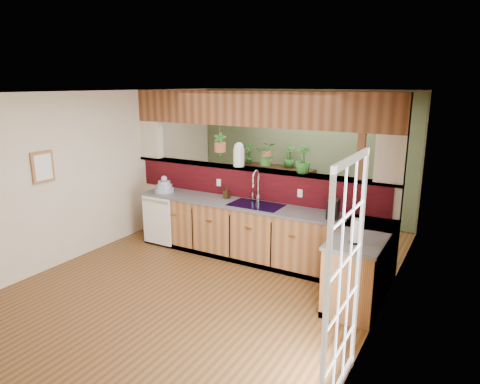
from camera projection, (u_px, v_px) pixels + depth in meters
The scene contains 27 objects.
ground at pixel (209, 280), 6.08m from camera, with size 4.60×7.00×0.01m, color brown.
ceiling at pixel (205, 92), 5.43m from camera, with size 4.60×7.00×0.01m, color brown.
wall_back at pixel (302, 155), 8.71m from camera, with size 4.60×0.02×2.60m, color beige.
wall_left at pixel (87, 174), 6.85m from camera, with size 0.02×7.00×2.60m, color beige.
wall_right at pixel (382, 217), 4.66m from camera, with size 0.02×7.00×2.60m, color beige.
pass_through_partition at pixel (255, 180), 6.91m from camera, with size 4.60×0.21×2.60m.
pass_through_ledge at pixel (253, 169), 6.88m from camera, with size 4.60×0.21×0.04m, color brown.
header_beam at pixel (254, 109), 6.64m from camera, with size 4.60×0.15×0.55m, color brown.
sage_backwall at pixel (302, 155), 8.69m from camera, with size 4.55×0.02×2.55m, color #566847.
countertop at pixel (288, 241), 6.30m from camera, with size 4.14×1.52×0.90m.
dishwasher at pixel (157, 221), 7.23m from camera, with size 0.58×0.03×0.82m.
navy_sink at pixel (256, 210), 6.58m from camera, with size 0.82×0.50×0.18m.
french_door at pixel (344, 285), 3.64m from camera, with size 0.06×1.02×2.16m, color white.
framed_print at pixel (43, 167), 6.10m from camera, with size 0.04×0.35×0.45m.
faucet at pixel (257, 185), 6.65m from camera, with size 0.23×0.23×0.52m.
dish_stack at pixel (164, 187), 7.30m from camera, with size 0.33×0.33×0.29m.
soap_dispenser at pixel (227, 192), 6.92m from camera, with size 0.09×0.09×0.19m, color #3A2915.
coffee_maker at pixel (333, 210), 5.89m from camera, with size 0.14×0.24×0.27m.
paper_towel at pixel (356, 232), 4.97m from camera, with size 0.14×0.14×0.31m.
glass_jar at pixel (239, 154), 6.95m from camera, with size 0.18×0.18×0.40m.
ledge_plant_right at pixel (303, 159), 6.42m from camera, with size 0.24×0.24×0.43m, color #23581E.
hanging_plant_a at pixel (220, 137), 7.06m from camera, with size 0.25×0.21×0.53m.
hanging_plant_b at pixel (267, 144), 6.66m from camera, with size 0.40×0.37×0.53m.
shelving_console at pixel (275, 192), 8.92m from camera, with size 1.67×0.44×1.11m, color black.
shelf_plant_a at pixel (249, 153), 9.03m from camera, with size 0.23×0.16×0.44m, color #23581E.
shelf_plant_b at pixel (289, 157), 8.59m from camera, with size 0.25×0.25×0.44m, color #23581E.
floor_plant at pixel (341, 230), 7.12m from camera, with size 0.60×0.52×0.67m, color #23581E.
Camera 1 is at (3.14, -4.64, 2.71)m, focal length 32.00 mm.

